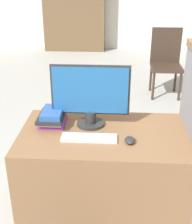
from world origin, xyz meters
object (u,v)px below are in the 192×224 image
at_px(keyboard, 89,138).
at_px(far_chair, 166,59).
at_px(monitor, 90,95).
at_px(mouse, 130,140).
at_px(book_stack, 52,117).

bearing_deg(keyboard, far_chair, 71.74).
xyz_separation_m(monitor, mouse, (0.28, -0.24, -0.21)).
distance_m(book_stack, far_chair, 2.85).
xyz_separation_m(monitor, far_chair, (0.92, 2.56, -0.42)).
height_order(mouse, far_chair, far_chair).
xyz_separation_m(keyboard, mouse, (0.27, -0.03, 0.01)).
distance_m(mouse, far_chair, 2.88).
height_order(monitor, far_chair, monitor).
bearing_deg(book_stack, keyboard, -34.39).
height_order(keyboard, book_stack, book_stack).
height_order(keyboard, mouse, mouse).
distance_m(keyboard, far_chair, 2.92).
distance_m(keyboard, book_stack, 0.35).
height_order(book_stack, far_chair, far_chair).
bearing_deg(far_chair, monitor, -109.50).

